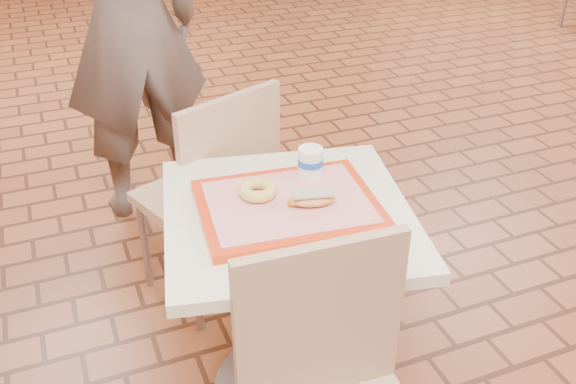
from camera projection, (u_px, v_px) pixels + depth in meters
name	position (u px, v px, depth m)	size (l,w,h in m)	color
wainscot_band	(512.00, 104.00, 2.88)	(8.00, 10.00, 1.00)	#551D10
main_table	(288.00, 276.00, 1.88)	(0.67, 0.67, 0.71)	beige
chair_main_back	(215.00, 189.00, 2.28)	(0.52, 0.52, 0.88)	tan
customer	(129.00, 25.00, 2.65)	(0.64, 0.42, 1.74)	brown
serving_tray	(288.00, 206.00, 1.75)	(0.48, 0.37, 0.03)	red
ring_donut	(258.00, 190.00, 1.76)	(0.11, 0.11, 0.03)	#DABE4F
long_john_donut	(311.00, 199.00, 1.72)	(0.14, 0.09, 0.04)	#DE8B41
paper_cup	(310.00, 162.00, 1.83)	(0.07, 0.07, 0.09)	white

